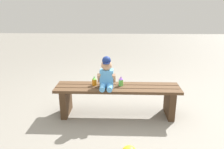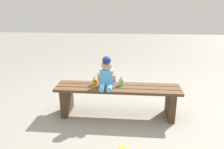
{
  "view_description": "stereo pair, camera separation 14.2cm",
  "coord_description": "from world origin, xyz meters",
  "px_view_note": "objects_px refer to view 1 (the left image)",
  "views": [
    {
      "loc": [
        0.02,
        -2.67,
        1.45
      ],
      "look_at": [
        -0.07,
        -0.05,
        0.59
      ],
      "focal_mm": 35.24,
      "sensor_mm": 36.0,
      "label": 1
    },
    {
      "loc": [
        0.16,
        -2.66,
        1.45
      ],
      "look_at": [
        -0.07,
        -0.05,
        0.59
      ],
      "focal_mm": 35.24,
      "sensor_mm": 36.0,
      "label": 2
    }
  ],
  "objects_px": {
    "sippy_cup_left": "(94,81)",
    "child_figure": "(107,74)",
    "park_bench": "(117,95)",
    "sippy_cup_right": "(121,81)"
  },
  "relations": [
    {
      "from": "sippy_cup_left",
      "to": "child_figure",
      "type": "bearing_deg",
      "value": -20.97
    },
    {
      "from": "park_bench",
      "to": "sippy_cup_right",
      "type": "height_order",
      "value": "sippy_cup_right"
    },
    {
      "from": "child_figure",
      "to": "sippy_cup_left",
      "type": "distance_m",
      "value": 0.21
    },
    {
      "from": "sippy_cup_left",
      "to": "sippy_cup_right",
      "type": "bearing_deg",
      "value": 0.0
    },
    {
      "from": "child_figure",
      "to": "sippy_cup_left",
      "type": "relative_size",
      "value": 3.26
    },
    {
      "from": "child_figure",
      "to": "sippy_cup_right",
      "type": "distance_m",
      "value": 0.23
    },
    {
      "from": "park_bench",
      "to": "sippy_cup_left",
      "type": "relative_size",
      "value": 13.07
    },
    {
      "from": "sippy_cup_left",
      "to": "sippy_cup_right",
      "type": "height_order",
      "value": "same"
    },
    {
      "from": "park_bench",
      "to": "sippy_cup_right",
      "type": "relative_size",
      "value": 13.07
    },
    {
      "from": "park_bench",
      "to": "sippy_cup_left",
      "type": "bearing_deg",
      "value": 173.06
    }
  ]
}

